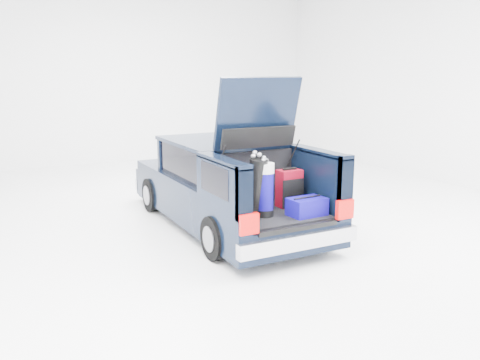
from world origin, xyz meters
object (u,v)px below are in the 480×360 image
car (223,185)px  blue_golf_bag (265,189)px  red_suitcase (289,188)px  black_golf_bag (256,187)px  blue_duffel (307,207)px

car → blue_golf_bag: car is taller
red_suitcase → black_golf_bag: bearing=-164.3°
red_suitcase → blue_golf_bag: 0.64m
car → blue_duffel: car is taller
black_golf_bag → blue_golf_bag: (0.10, -0.06, -0.03)m
red_suitcase → black_golf_bag: (-0.67, -0.21, 0.13)m
blue_duffel → car: bearing=97.3°
car → red_suitcase: 1.48m
black_golf_bag → blue_golf_bag: 0.12m
red_suitcase → blue_duffel: bearing=-95.9°
blue_golf_bag → blue_duffel: (0.54, -0.24, -0.26)m
car → black_golf_bag: size_ratio=5.19×
car → blue_duffel: size_ratio=8.84×
black_golf_bag → red_suitcase: bearing=0.0°
car → black_golf_bag: 1.68m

